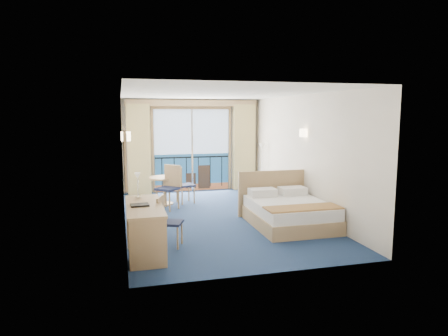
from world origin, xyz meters
TOP-DOWN VIEW (x-y plane):
  - floor at (0.00, 0.00)m, footprint 6.50×6.50m
  - room_walls at (0.00, 0.00)m, footprint 4.04×6.54m
  - balcony_door at (-0.01, 3.22)m, footprint 2.36×0.03m
  - curtain_left at (-1.55, 3.07)m, footprint 0.65×0.22m
  - curtain_right at (1.55, 3.07)m, footprint 0.65×0.22m
  - pelmet at (0.00, 3.10)m, footprint 3.80×0.25m
  - mirror at (-1.97, -1.50)m, footprint 0.05×1.25m
  - wall_print at (-1.97, 0.45)m, footprint 0.04×0.42m
  - sconce_left at (-1.94, -0.60)m, footprint 0.18×0.18m
  - sconce_right at (1.94, -0.15)m, footprint 0.18×0.18m
  - bed at (1.24, -0.98)m, footprint 1.61×1.91m
  - nightstand at (1.78, 0.33)m, footprint 0.41×0.39m
  - phone at (1.82, 0.38)m, footprint 0.22×0.19m
  - armchair at (1.52, 1.70)m, footprint 0.88×0.89m
  - floor_lamp at (1.84, 2.24)m, footprint 0.20×0.20m
  - desk at (-1.70, -2.30)m, footprint 0.58×1.69m
  - desk_chair at (-1.32, -1.68)m, footprint 0.50×0.49m
  - folder at (-1.78, -1.91)m, footprint 0.31×0.24m
  - desk_lamp at (-1.77, -1.32)m, footprint 0.12×0.12m
  - round_table at (-1.00, 1.59)m, footprint 0.78×0.78m
  - table_chair_a at (-0.55, 1.59)m, footprint 0.51×0.50m
  - table_chair_b at (-0.93, 1.07)m, footprint 0.65×0.65m

SIDE VIEW (x-z plane):
  - floor at x=0.00m, z-range 0.00..0.00m
  - nightstand at x=1.78m, z-range 0.00..0.53m
  - bed at x=1.24m, z-range -0.22..0.79m
  - armchair at x=1.52m, z-range 0.00..0.62m
  - desk at x=-1.70m, z-range 0.04..0.83m
  - desk_chair at x=-1.32m, z-range 0.06..0.93m
  - round_table at x=-1.00m, z-range 0.18..0.88m
  - table_chair_a at x=-0.55m, z-range 0.06..1.02m
  - phone at x=1.82m, z-range 0.53..0.62m
  - table_chair_b at x=-0.93m, z-range 0.07..1.12m
  - folder at x=-1.78m, z-range 0.79..0.82m
  - floor_lamp at x=1.84m, z-range 0.37..1.82m
  - desk_lamp at x=-1.77m, z-range 0.90..1.34m
  - balcony_door at x=-0.01m, z-range -0.12..2.40m
  - curtain_left at x=-1.55m, z-range 0.00..2.55m
  - curtain_right at x=1.55m, z-range 0.00..2.55m
  - mirror at x=-1.97m, z-range 1.08..2.03m
  - wall_print at x=-1.97m, z-range 1.34..1.86m
  - room_walls at x=0.00m, z-range 0.42..3.14m
  - sconce_left at x=-1.94m, z-range 1.76..1.94m
  - sconce_right at x=1.94m, z-range 1.76..1.94m
  - pelmet at x=0.00m, z-range 2.49..2.67m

